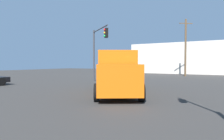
% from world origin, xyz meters
% --- Properties ---
extents(ground_plane, '(100.00, 100.00, 0.00)m').
position_xyz_m(ground_plane, '(0.00, 0.00, 0.00)').
color(ground_plane, '#33302D').
extents(delivery_truck, '(6.20, 7.87, 2.91)m').
position_xyz_m(delivery_truck, '(-0.42, 0.29, 1.51)').
color(delivery_truck, orange).
rests_on(delivery_truck, ground).
extents(traffic_light_secondary, '(3.92, 3.22, 6.05)m').
position_xyz_m(traffic_light_secondary, '(-6.19, 6.45, 4.02)').
color(traffic_light_secondary, '#38383D').
rests_on(traffic_light_secondary, ground).
extents(utility_pole, '(1.84, 1.41, 9.13)m').
position_xyz_m(utility_pole, '(0.70, 21.22, 4.71)').
color(utility_pole, brown).
rests_on(utility_pole, ground).
extents(building_backdrop, '(20.95, 6.00, 6.20)m').
position_xyz_m(building_backdrop, '(-1.25, 30.77, 3.10)').
color(building_backdrop, beige).
rests_on(building_backdrop, ground).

